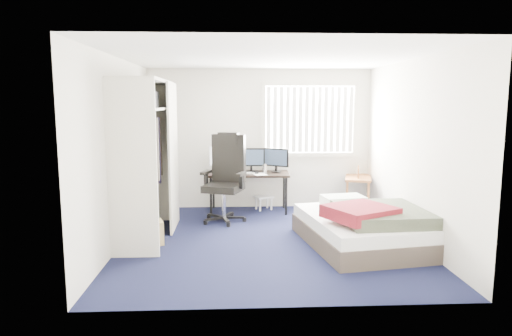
{
  "coord_description": "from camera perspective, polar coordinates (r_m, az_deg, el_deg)",
  "views": [
    {
      "loc": [
        -0.47,
        -6.13,
        1.91
      ],
      "look_at": [
        -0.15,
        0.4,
        0.97
      ],
      "focal_mm": 32.0,
      "sensor_mm": 36.0,
      "label": 1
    }
  ],
  "objects": [
    {
      "name": "ground",
      "position": [
        6.44,
        1.5,
        -9.04
      ],
      "size": [
        4.2,
        4.2,
        0.0
      ],
      "primitive_type": "plane",
      "color": "black",
      "rests_on": "ground"
    },
    {
      "name": "room_shell",
      "position": [
        6.16,
        1.55,
        4.49
      ],
      "size": [
        4.2,
        4.2,
        4.2
      ],
      "color": "silver",
      "rests_on": "ground"
    },
    {
      "name": "window_assembly",
      "position": [
        8.29,
        6.72,
        6.02
      ],
      "size": [
        1.72,
        0.09,
        1.32
      ],
      "color": "white",
      "rests_on": "ground"
    },
    {
      "name": "closet",
      "position": [
        6.53,
        -13.44,
        3.09
      ],
      "size": [
        0.64,
        1.84,
        2.22
      ],
      "color": "beige",
      "rests_on": "ground"
    },
    {
      "name": "desk",
      "position": [
        7.98,
        -0.91,
        -0.29
      ],
      "size": [
        1.44,
        0.71,
        1.15
      ],
      "color": "black",
      "rests_on": "ground"
    },
    {
      "name": "office_chair",
      "position": [
        7.4,
        -3.83,
        -2.41
      ],
      "size": [
        0.85,
        0.85,
        1.42
      ],
      "color": "black",
      "rests_on": "ground"
    },
    {
      "name": "footstool",
      "position": [
        8.18,
        0.97,
        -3.91
      ],
      "size": [
        0.38,
        0.34,
        0.25
      ],
      "color": "white",
      "rests_on": "ground"
    },
    {
      "name": "nightstand",
      "position": [
        8.35,
        12.63,
        -1.48
      ],
      "size": [
        0.65,
        0.96,
        0.78
      ],
      "color": "brown",
      "rests_on": "ground"
    },
    {
      "name": "bed",
      "position": [
        6.31,
        13.37,
        -7.1
      ],
      "size": [
        1.68,
        2.07,
        0.62
      ],
      "color": "#423830",
      "rests_on": "ground"
    },
    {
      "name": "pine_box",
      "position": [
        6.41,
        -13.46,
        -7.88
      ],
      "size": [
        0.49,
        0.42,
        0.31
      ],
      "primitive_type": "cube",
      "rotation": [
        0.0,
        0.0,
        0.28
      ],
      "color": "tan",
      "rests_on": "ground"
    }
  ]
}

